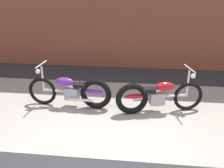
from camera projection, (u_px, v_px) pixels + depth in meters
ground_plane at (104, 159)px, 4.33m from camera, size 80.00×80.00×0.00m
sidewalk_slab at (115, 111)px, 5.94m from camera, size 36.00×3.50×0.01m
motorcycle_purple at (75, 91)px, 5.98m from camera, size 2.01×0.58×1.03m
motorcycle_red at (154, 96)px, 5.73m from camera, size 1.97×0.75×1.03m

